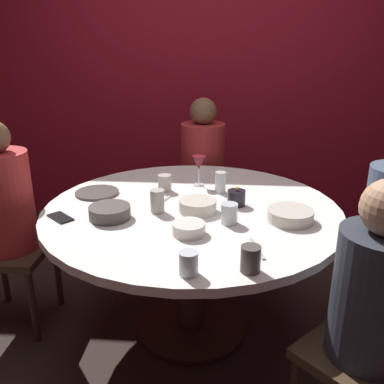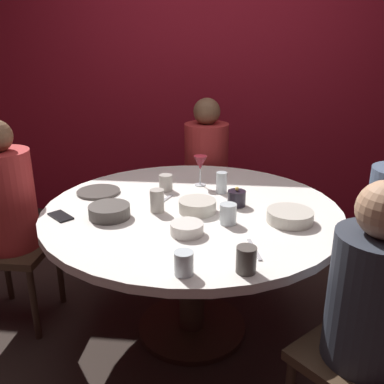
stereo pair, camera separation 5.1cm
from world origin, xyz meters
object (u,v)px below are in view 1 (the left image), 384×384
object	(u,v)px
seated_diner_back	(203,160)
bowl_serving_large	(198,206)
seated_diner_left	(4,205)
candle_holder	(236,198)
cup_far_edge	(165,183)
cup_by_right_diner	(221,182)
cup_center_front	(157,201)
wine_glass	(199,164)
dinner_plate	(97,193)
bowl_salad_center	(290,215)
bowl_sauce_side	(110,212)
dining_table	(192,230)
bowl_small_white	(189,228)
cup_near_candle	(229,214)
cell_phone	(60,217)
cup_beside_wine	(251,259)
seated_diner_front_right	(375,298)

from	to	relation	value
seated_diner_back	bowl_serving_large	world-z (taller)	seated_diner_back
seated_diner_left	candle_holder	world-z (taller)	seated_diner_left
cup_far_edge	cup_by_right_diner	bearing A→B (deg)	0.17
cup_by_right_diner	cup_center_front	distance (m)	0.43
wine_glass	cup_center_front	size ratio (longest dim) A/B	1.54
cup_by_right_diner	dinner_plate	bearing A→B (deg)	-173.18
bowl_salad_center	bowl_sauce_side	bearing A→B (deg)	-177.52
seated_diner_back	cup_by_right_diner	world-z (taller)	seated_diner_back
dining_table	bowl_sauce_side	bearing A→B (deg)	-155.11
dining_table	wine_glass	bearing A→B (deg)	88.13
seated_diner_left	cup_far_edge	world-z (taller)	seated_diner_left
bowl_small_white	cup_near_candle	bearing A→B (deg)	36.61
candle_holder	bowl_small_white	distance (m)	0.42
bowl_small_white	cell_phone	bearing A→B (deg)	169.11
seated_diner_back	seated_diner_left	bearing A→B (deg)	-45.77
bowl_sauce_side	cup_far_edge	size ratio (longest dim) A/B	2.13
cup_beside_wine	candle_holder	bearing A→B (deg)	93.40
candle_holder	dinner_plate	distance (m)	0.77
candle_holder	bowl_salad_center	xyz separation A→B (m)	(0.25, -0.18, -0.01)
seated_diner_back	cup_beside_wine	size ratio (longest dim) A/B	11.71
bowl_sauce_side	cup_beside_wine	bearing A→B (deg)	-34.21
seated_diner_back	dinner_plate	distance (m)	0.98
bowl_small_white	bowl_sauce_side	xyz separation A→B (m)	(-0.39, 0.14, 0.00)
cell_phone	cup_center_front	world-z (taller)	cup_center_front
seated_diner_left	bowl_salad_center	distance (m)	1.48
seated_diner_back	cup_by_right_diner	bearing A→B (deg)	10.64
bowl_serving_large	seated_diner_front_right	bearing A→B (deg)	-43.82
cup_by_right_diner	cup_center_front	size ratio (longest dim) A/B	1.02
dining_table	seated_diner_left	distance (m)	1.00
bowl_small_white	cup_by_right_diner	distance (m)	0.56
dinner_plate	bowl_salad_center	xyz separation A→B (m)	(1.01, -0.29, 0.02)
dinner_plate	cup_near_candle	size ratio (longest dim) A/B	2.48
cup_by_right_diner	cup_beside_wine	world-z (taller)	cup_by_right_diner
candle_holder	cup_far_edge	world-z (taller)	candle_holder
seated_diner_left	cup_beside_wine	world-z (taller)	seated_diner_left
dinner_plate	bowl_sauce_side	xyz separation A→B (m)	(0.16, -0.32, 0.02)
bowl_salad_center	cup_beside_wine	size ratio (longest dim) A/B	2.16
dining_table	cup_far_edge	distance (m)	0.34
seated_diner_front_right	cell_phone	xyz separation A→B (m)	(-1.30, 0.49, 0.04)
seated_diner_back	dinner_plate	xyz separation A→B (m)	(-0.54, -0.82, 0.03)
bowl_small_white	cup_beside_wine	xyz separation A→B (m)	(0.25, -0.29, 0.02)
candle_holder	bowl_sauce_side	xyz separation A→B (m)	(-0.60, -0.22, -0.01)
bowl_serving_large	bowl_salad_center	bearing A→B (deg)	-10.18
dining_table	bowl_salad_center	size ratio (longest dim) A/B	6.96
seated_diner_front_right	candle_holder	size ratio (longest dim) A/B	11.21
bowl_sauce_side	cup_far_edge	bearing A→B (deg)	63.14
seated_diner_front_right	wine_glass	bearing A→B (deg)	-11.67
bowl_salad_center	dining_table	bearing A→B (deg)	163.67
bowl_small_white	bowl_serving_large	bearing A→B (deg)	85.20
wine_glass	cup_by_right_diner	bearing A→B (deg)	-40.93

